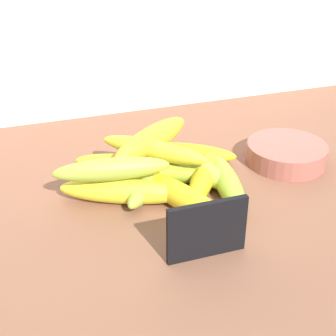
{
  "coord_description": "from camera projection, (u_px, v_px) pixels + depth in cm",
  "views": [
    {
      "loc": [
        -23.65,
        -60.78,
        45.3
      ],
      "look_at": [
        -2.31,
        2.33,
        8.0
      ],
      "focal_mm": 52.36,
      "sensor_mm": 36.0,
      "label": 1
    }
  ],
  "objects": [
    {
      "name": "banana_6",
      "position": [
        148.0,
        157.0,
        0.86
      ],
      "size": [
        12.01,
        19.95,
        4.0
      ],
      "primitive_type": "ellipsoid",
      "rotation": [
        0.0,
        0.0,
        1.14
      ],
      "color": "gold",
      "rests_on": "counter_top"
    },
    {
      "name": "banana_10",
      "position": [
        112.0,
        169.0,
        0.74
      ],
      "size": [
        18.24,
        6.2,
        3.57
      ],
      "primitive_type": "ellipsoid",
      "rotation": [
        0.0,
        0.0,
        2.99
      ],
      "color": "#98B239",
      "rests_on": "banana_1"
    },
    {
      "name": "banana_0",
      "position": [
        204.0,
        175.0,
        0.81
      ],
      "size": [
        13.13,
        17.2,
        3.77
      ],
      "primitive_type": "ellipsoid",
      "rotation": [
        0.0,
        0.0,
        0.99
      ],
      "color": "gold",
      "rests_on": "counter_top"
    },
    {
      "name": "chalkboard_sign",
      "position": [
        207.0,
        232.0,
        0.64
      ],
      "size": [
        11.0,
        1.8,
        8.4
      ],
      "color": "black",
      "rests_on": "counter_top"
    },
    {
      "name": "banana_11",
      "position": [
        152.0,
        139.0,
        0.83
      ],
      "size": [
        17.94,
        14.97,
        4.4
      ],
      "primitive_type": "ellipsoid",
      "rotation": [
        0.0,
        0.0,
        0.64
      ],
      "color": "gold",
      "rests_on": "banana_6"
    },
    {
      "name": "banana_2",
      "position": [
        149.0,
        182.0,
        0.79
      ],
      "size": [
        12.45,
        14.62,
        3.62
      ],
      "primitive_type": "ellipsoid",
      "rotation": [
        0.0,
        0.0,
        4.05
      ],
      "color": "#93AC38",
      "rests_on": "counter_top"
    },
    {
      "name": "banana_4",
      "position": [
        228.0,
        183.0,
        0.78
      ],
      "size": [
        6.88,
        17.8,
        3.87
      ],
      "primitive_type": "ellipsoid",
      "rotation": [
        0.0,
        0.0,
        4.54
      ],
      "color": "#91B233",
      "rests_on": "counter_top"
    },
    {
      "name": "banana_9",
      "position": [
        190.0,
        166.0,
        0.83
      ],
      "size": [
        11.85,
        20.29,
        4.09
      ],
      "primitive_type": "ellipsoid",
      "rotation": [
        0.0,
        0.0,
        5.12
      ],
      "color": "#98B13A",
      "rests_on": "counter_top"
    },
    {
      "name": "banana_8",
      "position": [
        150.0,
        171.0,
        0.82
      ],
      "size": [
        19.68,
        13.36,
        3.75
      ],
      "primitive_type": "ellipsoid",
      "rotation": [
        0.0,
        0.0,
        5.77
      ],
      "color": "#9AB62C",
      "rests_on": "counter_top"
    },
    {
      "name": "banana_3",
      "position": [
        133.0,
        165.0,
        0.84
      ],
      "size": [
        20.01,
        12.76,
        3.68
      ],
      "primitive_type": "ellipsoid",
      "rotation": [
        0.0,
        0.0,
        2.66
      ],
      "color": "gold",
      "rests_on": "counter_top"
    },
    {
      "name": "fruit_bowl",
      "position": [
        286.0,
        153.0,
        0.88
      ],
      "size": [
        14.14,
        14.14,
        3.62
      ],
      "primitive_type": "cylinder",
      "color": "#9F574B",
      "rests_on": "counter_top"
    },
    {
      "name": "banana_1",
      "position": [
        124.0,
        191.0,
        0.76
      ],
      "size": [
        20.2,
        11.91,
        4.02
      ],
      "primitive_type": "ellipsoid",
      "rotation": [
        0.0,
        0.0,
        2.72
      ],
      "color": "yellow",
      "rests_on": "counter_top"
    },
    {
      "name": "banana_7",
      "position": [
        184.0,
        198.0,
        0.74
      ],
      "size": [
        11.75,
        20.05,
        4.01
      ],
      "primitive_type": "ellipsoid",
      "rotation": [
        0.0,
        0.0,
        1.98
      ],
      "color": "yellow",
      "rests_on": "counter_top"
    },
    {
      "name": "counter_top",
      "position": [
        186.0,
        208.0,
        0.78
      ],
      "size": [
        110.0,
        76.0,
        3.0
      ],
      "primitive_type": "cube",
      "color": "brown",
      "rests_on": "ground"
    },
    {
      "name": "banana_5",
      "position": [
        188.0,
        152.0,
        0.88
      ],
      "size": [
        16.78,
        11.69,
        3.32
      ],
      "primitive_type": "ellipsoid",
      "rotation": [
        0.0,
        0.0,
        2.61
      ],
      "color": "yellow",
      "rests_on": "counter_top"
    },
    {
      "name": "banana_12",
      "position": [
        154.0,
        150.0,
        0.81
      ],
      "size": [
        16.25,
        15.61,
        3.36
      ],
      "primitive_type": "ellipsoid",
      "rotation": [
        0.0,
        0.0,
        5.53
      ],
      "color": "gold",
      "rests_on": "banana_8"
    }
  ]
}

